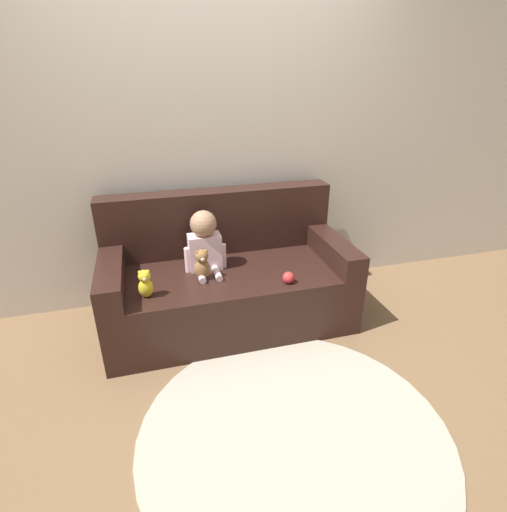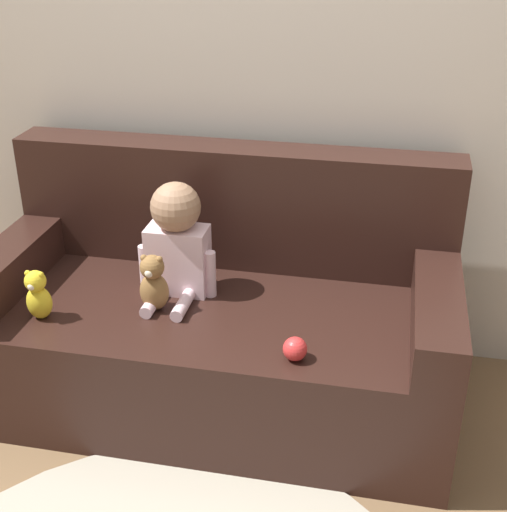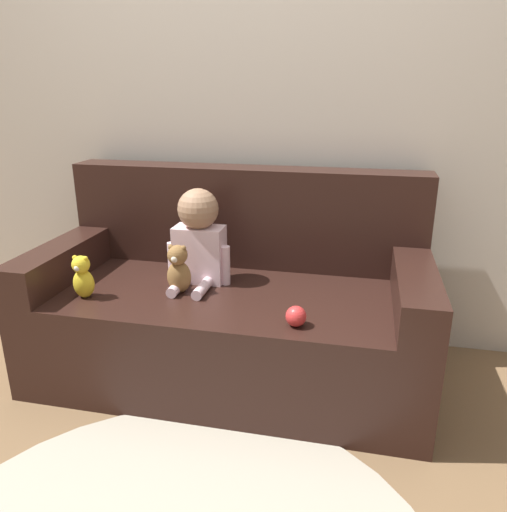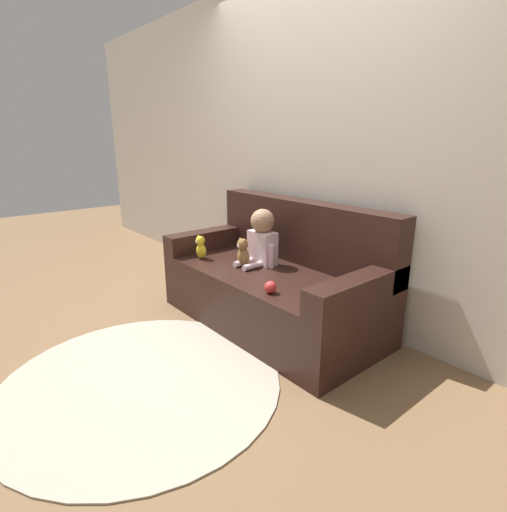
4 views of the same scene
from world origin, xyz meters
TOP-DOWN VIEW (x-y plane):
  - ground_plane at (0.00, 0.00)m, footprint 12.00×12.00m
  - wall_back at (0.00, 0.50)m, footprint 8.00×0.05m
  - couch at (0.00, 0.06)m, footprint 1.71×0.84m
  - person_baby at (-0.15, 0.04)m, footprint 0.29×0.32m
  - teddy_bear_brown at (-0.19, -0.10)m, footprint 0.10×0.10m
  - plush_toy_side at (-0.56, -0.24)m, footprint 0.09×0.08m
  - toy_ball at (0.34, -0.31)m, footprint 0.08×0.08m

SIDE VIEW (x-z plane):
  - ground_plane at x=0.00m, z-range 0.00..0.00m
  - couch at x=0.00m, z-range -0.14..0.77m
  - toy_ball at x=0.34m, z-range 0.43..0.51m
  - plush_toy_side at x=-0.56m, z-range 0.43..0.62m
  - teddy_bear_brown at x=-0.19m, z-range 0.43..0.64m
  - person_baby at x=-0.15m, z-range 0.42..0.85m
  - wall_back at x=0.00m, z-range 0.00..2.60m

